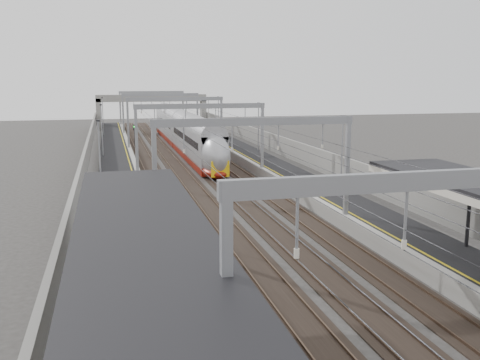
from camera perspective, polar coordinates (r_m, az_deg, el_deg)
platform_left at (r=55.89m, az=-12.76°, el=0.71°), size 4.00×120.00×1.00m
platform_right at (r=58.40m, az=3.13°, el=1.39°), size 4.00×120.00×1.00m
tracks at (r=56.67m, az=-4.63°, el=0.62°), size 11.40×140.00×0.20m
overhead_line at (r=62.45m, az=-5.72°, el=7.17°), size 13.00×140.00×6.60m
canopy_left at (r=13.97m, az=-9.35°, el=-9.77°), size 4.40×30.00×4.24m
overbridge at (r=110.54m, az=-9.38°, el=8.16°), size 22.00×2.20×6.90m
wall_left at (r=55.75m, az=-16.09°, el=1.68°), size 0.30×120.00×3.20m
wall_right at (r=59.24m, az=6.10°, el=2.55°), size 0.30×120.00×3.20m
train at (r=75.34m, az=-5.91°, el=4.75°), size 2.85×51.87×4.50m
signal_green at (r=78.55m, az=-11.18°, el=5.01°), size 0.32×0.32×3.48m
signal_red_near at (r=84.63m, az=-5.66°, el=5.55°), size 0.32×0.32×3.48m
signal_red_far at (r=78.42m, az=-3.34°, el=5.18°), size 0.32×0.32×3.48m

